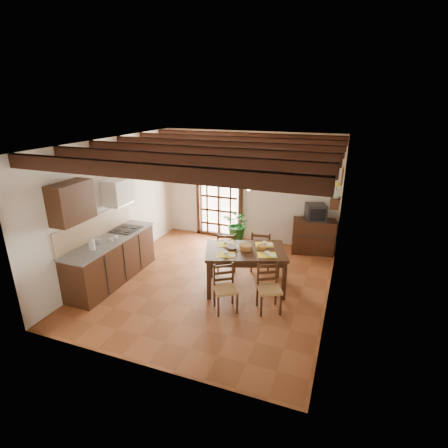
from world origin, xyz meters
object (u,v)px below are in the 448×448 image
at_px(dining_table, 246,255).
at_px(chair_far_left, 226,258).
at_px(chair_near_right, 269,297).
at_px(chair_far_right, 261,258).
at_px(potted_plant, 238,224).
at_px(pendant_lamp, 249,184).
at_px(crt_tv, 316,212).
at_px(sideboard, 313,236).
at_px(kitchen_counter, 112,259).
at_px(chair_near_left, 225,297).

relative_size(dining_table, chair_far_left, 1.96).
xyz_separation_m(chair_near_right, chair_far_right, (-0.53, 1.46, 0.02)).
relative_size(potted_plant, pendant_lamp, 2.33).
height_order(chair_far_right, crt_tv, crt_tv).
distance_m(dining_table, sideboard, 2.43).
bearing_deg(crt_tv, sideboard, 70.15).
xyz_separation_m(dining_table, sideboard, (1.04, 2.17, -0.30)).
relative_size(chair_near_right, chair_far_right, 0.94).
bearing_deg(kitchen_counter, pendant_lamp, 15.96).
distance_m(potted_plant, pendant_lamp, 2.52).
bearing_deg(chair_near_right, chair_far_left, 108.07).
height_order(kitchen_counter, chair_near_right, kitchen_counter).
relative_size(dining_table, chair_near_left, 2.07).
bearing_deg(sideboard, kitchen_counter, -153.35).
height_order(dining_table, sideboard, sideboard).
distance_m(chair_far_right, sideboard, 1.63).
height_order(chair_near_right, chair_far_right, chair_far_right).
relative_size(chair_near_left, chair_far_left, 0.94).
bearing_deg(crt_tv, chair_far_left, -156.39).
relative_size(sideboard, pendant_lamp, 1.16).
bearing_deg(chair_far_left, chair_near_left, 88.47).
xyz_separation_m(dining_table, pendant_lamp, (-0.00, 0.10, 1.36)).
height_order(kitchen_counter, chair_far_left, kitchen_counter).
height_order(chair_near_left, potted_plant, potted_plant).
height_order(chair_far_right, potted_plant, potted_plant).
bearing_deg(pendant_lamp, chair_far_right, 83.19).
height_order(potted_plant, pendant_lamp, pendant_lamp).
distance_m(chair_far_left, sideboard, 2.29).
bearing_deg(sideboard, crt_tv, -100.98).
height_order(chair_far_left, potted_plant, potted_plant).
bearing_deg(chair_near_right, chair_near_left, 172.17).
height_order(dining_table, chair_far_left, chair_far_left).
distance_m(chair_near_left, potted_plant, 2.92).
bearing_deg(dining_table, chair_near_left, -116.17).
xyz_separation_m(chair_far_right, sideboard, (0.95, 1.32, 0.13)).
bearing_deg(dining_table, chair_far_right, 64.16).
bearing_deg(kitchen_counter, chair_near_right, 0.89).
distance_m(kitchen_counter, chair_far_left, 2.38).
height_order(sideboard, crt_tv, crt_tv).
bearing_deg(sideboard, chair_near_right, -109.58).
bearing_deg(chair_far_right, kitchen_counter, 20.94).
distance_m(chair_near_right, pendant_lamp, 2.04).
bearing_deg(chair_near_right, kitchen_counter, 153.21).
relative_size(dining_table, potted_plant, 0.89).
bearing_deg(potted_plant, chair_near_right, -61.14).
bearing_deg(chair_far_left, chair_far_right, 178.61).
xyz_separation_m(dining_table, chair_near_left, (-0.10, -0.86, -0.45)).
distance_m(kitchen_counter, chair_far_right, 3.11).
distance_m(chair_far_left, crt_tv, 2.40).
relative_size(chair_near_right, sideboard, 0.87).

